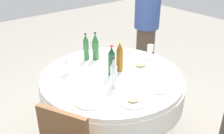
{
  "coord_description": "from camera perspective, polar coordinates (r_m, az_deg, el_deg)",
  "views": [
    {
      "loc": [
        1.33,
        1.66,
        1.9
      ],
      "look_at": [
        0.0,
        0.0,
        0.82
      ],
      "focal_mm": 40.8,
      "sensor_mm": 36.0,
      "label": 1
    }
  ],
  "objects": [
    {
      "name": "bottle_clear_outer",
      "position": [
        2.17,
        0.37,
        -1.4
      ],
      "size": [
        0.06,
        0.06,
        0.28
      ],
      "color": "silver",
      "rests_on": "dining_table"
    },
    {
      "name": "bottle_green_south",
      "position": [
        2.69,
        -3.72,
        4.51
      ],
      "size": [
        0.07,
        0.07,
        0.3
      ],
      "color": "#2D6B38",
      "rests_on": "dining_table"
    },
    {
      "name": "wine_glass_south",
      "position": [
        2.74,
        8.6,
        4.0
      ],
      "size": [
        0.06,
        0.06,
        0.15
      ],
      "color": "white",
      "rests_on": "dining_table"
    },
    {
      "name": "dining_table",
      "position": [
        2.49,
        0.0,
        -4.72
      ],
      "size": [
        1.38,
        1.38,
        0.74
      ],
      "color": "white",
      "rests_on": "ground_plane"
    },
    {
      "name": "wine_glass_right",
      "position": [
        2.45,
        -9.81,
        1.16
      ],
      "size": [
        0.08,
        0.08,
        0.15
      ],
      "color": "white",
      "rests_on": "dining_table"
    },
    {
      "name": "bottle_dark_green_mid",
      "position": [
        2.36,
        -0.05,
        1.3
      ],
      "size": [
        0.07,
        0.07,
        0.3
      ],
      "color": "#194728",
      "rests_on": "dining_table"
    },
    {
      "name": "person_mid",
      "position": [
        3.59,
        7.72,
        8.58
      ],
      "size": [
        0.34,
        0.34,
        1.51
      ],
      "rotation": [
        0.0,
        0.0,
        2.1
      ],
      "color": "#4C3F33",
      "rests_on": "ground_plane"
    },
    {
      "name": "plate_left",
      "position": [
        2.04,
        -4.97,
        -7.55
      ],
      "size": [
        0.24,
        0.24,
        0.02
      ],
      "color": "white",
      "rests_on": "dining_table"
    },
    {
      "name": "plate_east",
      "position": [
        2.57,
        6.38,
        0.24
      ],
      "size": [
        0.24,
        0.24,
        0.04
      ],
      "color": "white",
      "rests_on": "dining_table"
    },
    {
      "name": "bottle_green_right",
      "position": [
        2.68,
        -5.84,
        4.34
      ],
      "size": [
        0.06,
        0.06,
        0.29
      ],
      "color": "#2D6B38",
      "rests_on": "dining_table"
    },
    {
      "name": "plate_near",
      "position": [
        2.03,
        4.81,
        -7.54
      ],
      "size": [
        0.22,
        0.22,
        0.04
      ],
      "color": "white",
      "rests_on": "dining_table"
    },
    {
      "name": "fork_mid",
      "position": [
        2.47,
        -5.92,
        -1.19
      ],
      "size": [
        0.08,
        0.17,
        0.0
      ],
      "primitive_type": "cube",
      "rotation": [
        0.0,
        0.0,
        4.36
      ],
      "color": "silver",
      "rests_on": "dining_table"
    },
    {
      "name": "bottle_amber_front",
      "position": [
        2.44,
        1.72,
        2.18
      ],
      "size": [
        0.07,
        0.07,
        0.3
      ],
      "color": "#8C5619",
      "rests_on": "dining_table"
    },
    {
      "name": "plate_far",
      "position": [
        2.25,
        10.2,
        -4.39
      ],
      "size": [
        0.23,
        0.23,
        0.02
      ],
      "color": "white",
      "rests_on": "dining_table"
    }
  ]
}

